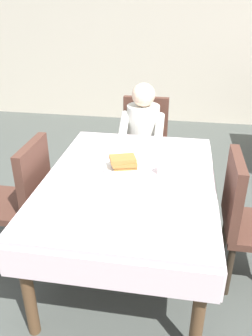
{
  "coord_description": "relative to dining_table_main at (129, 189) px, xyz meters",
  "views": [
    {
      "loc": [
        0.3,
        -1.95,
        1.82
      ],
      "look_at": [
        -0.03,
        0.03,
        0.79
      ],
      "focal_mm": 36.56,
      "sensor_mm": 36.0,
      "label": 1
    }
  ],
  "objects": [
    {
      "name": "chair_right_side",
      "position": [
        0.77,
        0.0,
        -0.12
      ],
      "size": [
        0.45,
        0.44,
        0.93
      ],
      "rotation": [
        0.0,
        0.0,
        -1.57
      ],
      "color": "#4C2D23",
      "rests_on": "ground"
    },
    {
      "name": "breakfast_stack",
      "position": [
        -0.06,
        0.1,
        0.15
      ],
      "size": [
        0.21,
        0.17,
        0.08
      ],
      "color": "#A36B33",
      "rests_on": "plate_breakfast"
    },
    {
      "name": "napkin_folded",
      "position": [
        -0.39,
        -0.11,
        0.09
      ],
      "size": [
        0.18,
        0.13,
        0.01
      ],
      "primitive_type": "cube",
      "rotation": [
        0.0,
        0.0,
        -0.04
      ],
      "color": "white",
      "rests_on": "dining_table_main"
    },
    {
      "name": "ground_plane",
      "position": [
        0.0,
        0.0,
        -0.65
      ],
      "size": [
        14.0,
        14.0,
        0.0
      ],
      "primitive_type": "plane",
      "color": "#474C47"
    },
    {
      "name": "fork_left_of_plate",
      "position": [
        -0.25,
        0.08,
        0.09
      ],
      "size": [
        0.03,
        0.18,
        0.0
      ],
      "primitive_type": "cube",
      "rotation": [
        0.0,
        0.0,
        1.65
      ],
      "color": "silver",
      "rests_on": "dining_table_main"
    },
    {
      "name": "diner_person",
      "position": [
        -0.04,
        1.01,
        0.02
      ],
      "size": [
        0.4,
        0.43,
        1.12
      ],
      "rotation": [
        0.0,
        0.0,
        3.14
      ],
      "color": "silver",
      "rests_on": "ground"
    },
    {
      "name": "syrup_pitcher",
      "position": [
        -0.35,
        0.19,
        0.13
      ],
      "size": [
        0.08,
        0.08,
        0.07
      ],
      "color": "silver",
      "rests_on": "dining_table_main"
    },
    {
      "name": "dining_table_main",
      "position": [
        0.0,
        0.0,
        0.0
      ],
      "size": [
        1.12,
        1.52,
        0.74
      ],
      "color": "silver",
      "rests_on": "ground"
    },
    {
      "name": "plate_breakfast",
      "position": [
        -0.06,
        0.1,
        0.1
      ],
      "size": [
        0.28,
        0.28,
        0.02
      ],
      "primitive_type": "cylinder",
      "color": "white",
      "rests_on": "dining_table_main"
    },
    {
      "name": "cup_coffee",
      "position": [
        0.21,
        0.08,
        0.13
      ],
      "size": [
        0.11,
        0.08,
        0.08
      ],
      "color": "white",
      "rests_on": "dining_table_main"
    },
    {
      "name": "chair_diner",
      "position": [
        -0.04,
        1.17,
        -0.12
      ],
      "size": [
        0.44,
        0.45,
        0.93
      ],
      "rotation": [
        0.0,
        0.0,
        3.14
      ],
      "color": "#4C2D23",
      "rests_on": "ground"
    },
    {
      "name": "knife_right_of_plate",
      "position": [
        0.13,
        0.08,
        0.09
      ],
      "size": [
        0.02,
        0.2,
        0.0
      ],
      "primitive_type": "cube",
      "rotation": [
        0.0,
        0.0,
        1.62
      ],
      "color": "silver",
      "rests_on": "dining_table_main"
    },
    {
      "name": "spoon_near_edge",
      "position": [
        -0.06,
        -0.18,
        0.09
      ],
      "size": [
        0.15,
        0.05,
        0.0
      ],
      "primitive_type": "cube",
      "rotation": [
        0.0,
        0.0,
        -0.21
      ],
      "color": "silver",
      "rests_on": "dining_table_main"
    },
    {
      "name": "chair_left_side",
      "position": [
        -0.77,
        0.0,
        -0.12
      ],
      "size": [
        0.45,
        0.44,
        0.93
      ],
      "rotation": [
        0.0,
        0.0,
        1.57
      ],
      "color": "#4C2D23",
      "rests_on": "ground"
    },
    {
      "name": "back_wall",
      "position": [
        0.0,
        3.4,
        0.95
      ],
      "size": [
        12.0,
        0.16,
        3.2
      ],
      "primitive_type": "cube",
      "color": "beige",
      "rests_on": "ground"
    }
  ]
}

